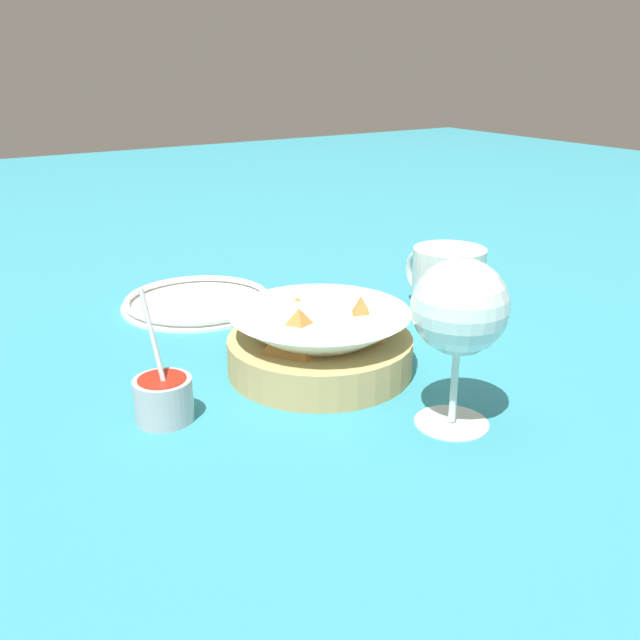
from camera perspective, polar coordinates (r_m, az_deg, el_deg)
ground_plane at (r=0.76m, az=-0.20°, el=-5.01°), size 4.00×4.00×0.00m
food_basket at (r=0.78m, az=-0.01°, el=-1.87°), size 0.20×0.20×0.09m
sauce_cup at (r=0.70m, az=-12.43°, el=-6.00°), size 0.07×0.06×0.12m
wine_glass at (r=0.65m, az=11.11°, el=0.66°), size 0.09×0.09×0.16m
beer_mug at (r=0.95m, az=10.11°, el=2.70°), size 0.13×0.09×0.09m
side_plate at (r=1.00m, az=-9.75°, el=1.51°), size 0.21×0.21×0.01m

